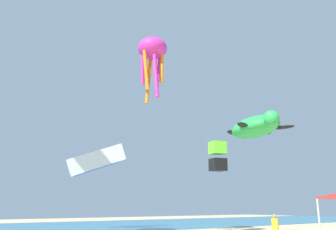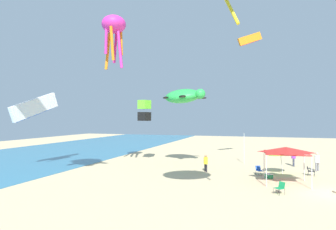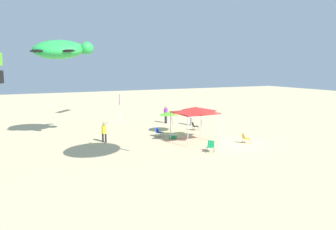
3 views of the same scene
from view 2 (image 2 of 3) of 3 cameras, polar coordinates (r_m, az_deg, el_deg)
name	(u,v)px [view 2 (image 2 of 3)]	position (r m, az deg, el deg)	size (l,w,h in m)	color
ground	(326,193)	(23.20, 29.48, -13.72)	(120.00, 120.00, 0.10)	#D6BC8C
canopy_tent	(286,150)	(24.46, 22.88, -6.66)	(3.03, 3.35, 2.93)	#B7B7BC
beach_umbrella	(280,153)	(28.75, 21.89, -7.21)	(2.24, 2.25, 2.21)	silver
folding_chair_left_of_tent	(259,170)	(27.61, 18.06, -10.54)	(0.80, 0.77, 0.82)	black
folding_chair_near_cooler	(280,187)	(21.41, 21.86, -13.45)	(0.81, 0.80, 0.82)	black
folding_chair_facing_ocean	(310,170)	(29.03, 26.91, -10.01)	(0.64, 0.72, 0.82)	black
cooler_box	(269,176)	(26.38, 19.83, -11.61)	(0.74, 0.72, 0.40)	#1E8C4C
banner_flag	(244,145)	(33.62, 15.24, -5.99)	(0.36, 0.06, 3.47)	silver
person_watching_sky	(206,162)	(27.94, 7.69, -9.41)	(0.39, 0.39, 1.66)	black
person_near_umbrella	(294,156)	(33.64, 24.19, -7.63)	(0.51, 0.45, 1.90)	#33384C
person_far_stroller	(317,160)	(31.55, 28.08, -8.11)	(0.44, 0.44, 1.86)	slate
kite_parafoil_white	(35,107)	(33.85, -25.49, 1.45)	(5.76, 1.52, 3.46)	white
kite_turtle_green	(183,96)	(30.64, 3.15, 3.87)	(5.16, 5.30, 2.12)	green
kite_octopus_magenta	(114,27)	(29.10, -10.98, 17.15)	(2.35, 2.35, 5.22)	#E02D9E
kite_box_lime	(144,110)	(33.13, -4.83, 0.93)	(1.41, 1.42, 2.45)	#66D82D
kite_parafoil_orange	(250,39)	(34.92, 16.33, 14.61)	(1.97, 2.73, 1.89)	orange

